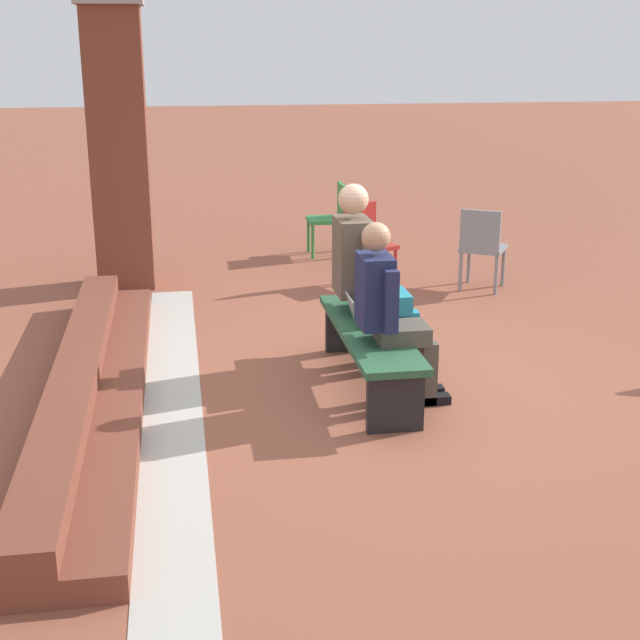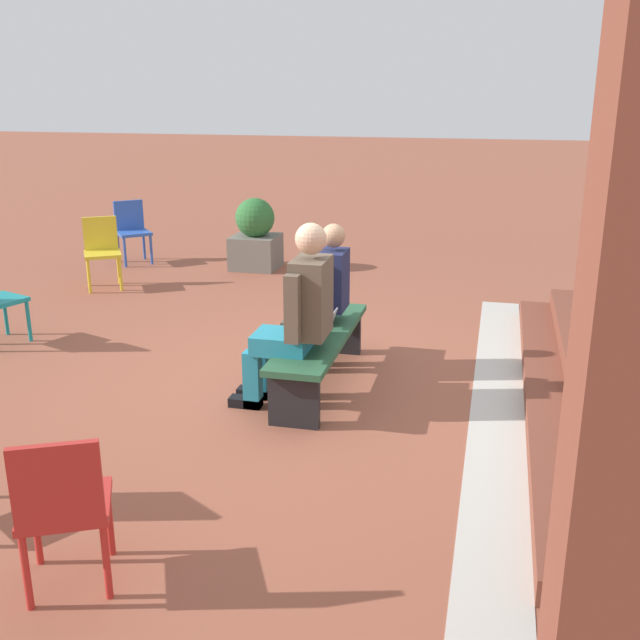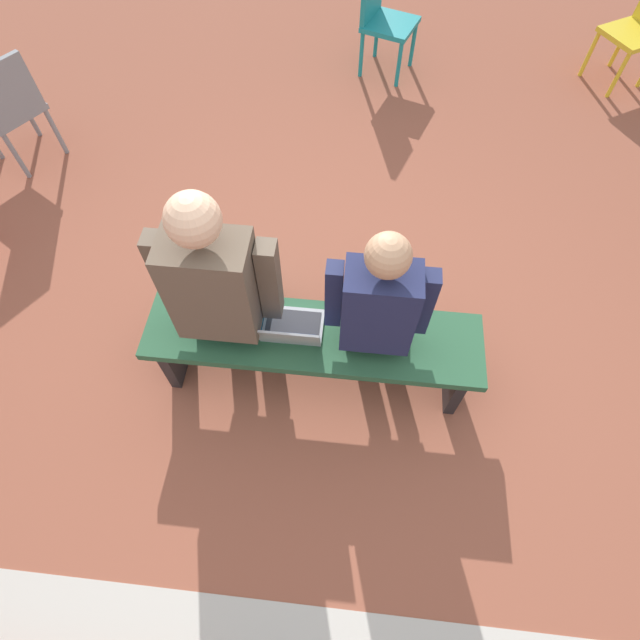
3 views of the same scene
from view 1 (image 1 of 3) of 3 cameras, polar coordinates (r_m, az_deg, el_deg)
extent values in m
plane|color=brown|center=(6.62, 3.71, -4.11)|extent=(60.00, 60.00, 0.00)
cube|color=#B7B2A8|center=(6.44, -9.40, -4.91)|extent=(5.66, 0.40, 0.01)
cube|color=brown|center=(6.44, -13.89, -4.51)|extent=(4.86, 0.60, 0.15)
cube|color=brown|center=(6.41, -15.32, -3.32)|extent=(4.86, 0.30, 0.15)
cube|color=brown|center=(9.26, -12.72, 10.50)|extent=(0.56, 0.56, 2.75)
cube|color=gray|center=(9.21, -13.34, 19.28)|extent=(0.64, 0.64, 0.08)
cube|color=#285638|center=(6.43, 3.19, -0.73)|extent=(1.80, 0.44, 0.05)
cube|color=black|center=(5.78, 4.84, -5.29)|extent=(0.06, 0.37, 0.40)
cube|color=black|center=(7.25, 1.83, -0.47)|extent=(0.06, 0.37, 0.40)
cube|color=#4C473D|center=(6.15, 5.26, -0.86)|extent=(0.30, 0.36, 0.12)
cube|color=#4C473D|center=(6.22, 6.96, -3.44)|extent=(0.10, 0.11, 0.45)
cube|color=black|center=(6.31, 7.36, -5.05)|extent=(0.10, 0.21, 0.06)
cube|color=#4C473D|center=(6.36, 6.56, -2.93)|extent=(0.10, 0.11, 0.45)
cube|color=black|center=(6.45, 6.96, -4.52)|extent=(0.10, 0.21, 0.06)
cube|color=#1E2347|center=(6.02, 3.54, 1.86)|extent=(0.34, 0.21, 0.50)
cube|color=navy|center=(6.05, 4.56, 1.58)|extent=(0.04, 0.01, 0.30)
cube|color=#1E2347|center=(5.84, 4.58, 1.16)|extent=(0.08, 0.09, 0.42)
cube|color=#1E2347|center=(6.24, 3.67, 2.24)|extent=(0.08, 0.09, 0.42)
sphere|color=tan|center=(5.93, 3.60, 5.33)|extent=(0.20, 0.20, 0.20)
cube|color=teal|center=(6.87, 3.94, 1.20)|extent=(0.35, 0.41, 0.15)
cube|color=teal|center=(6.92, 5.74, -1.23)|extent=(0.11, 0.12, 0.45)
cube|color=black|center=(6.99, 6.18, -2.66)|extent=(0.11, 0.25, 0.07)
cube|color=teal|center=(7.09, 5.36, -0.75)|extent=(0.11, 0.12, 0.45)
cube|color=black|center=(7.16, 5.80, -2.16)|extent=(0.11, 0.25, 0.07)
cube|color=brown|center=(6.73, 2.11, 4.08)|extent=(0.39, 0.25, 0.58)
cube|color=brown|center=(6.51, 3.16, 3.43)|extent=(0.09, 0.10, 0.49)
cube|color=brown|center=(6.98, 2.29, 4.40)|extent=(0.09, 0.10, 0.49)
sphere|color=#DBAD89|center=(6.64, 2.15, 7.74)|extent=(0.23, 0.23, 0.23)
cube|color=#9EA0A5|center=(6.53, 3.34, -0.12)|extent=(0.32, 0.22, 0.02)
cube|color=#2D2D33|center=(6.53, 3.42, -0.01)|extent=(0.29, 0.15, 0.00)
cube|color=#9EA0A5|center=(6.47, 2.14, 0.71)|extent=(0.32, 0.07, 0.19)
cube|color=#33519E|center=(6.48, 2.20, 0.71)|extent=(0.28, 0.06, 0.17)
cube|color=gray|center=(9.20, 10.40, 4.54)|extent=(0.58, 0.58, 0.04)
cube|color=gray|center=(8.97, 10.22, 5.67)|extent=(0.24, 0.36, 0.40)
cylinder|color=gray|center=(9.39, 11.64, 3.35)|extent=(0.04, 0.04, 0.40)
cylinder|color=gray|center=(9.46, 9.50, 3.57)|extent=(0.04, 0.04, 0.40)
cylinder|color=gray|center=(9.04, 11.20, 2.84)|extent=(0.04, 0.04, 0.40)
cylinder|color=gray|center=(9.12, 8.98, 3.08)|extent=(0.04, 0.04, 0.40)
cube|color=#2D893D|center=(10.52, 0.36, 6.43)|extent=(0.42, 0.42, 0.04)
cube|color=#2D893D|center=(10.51, 1.40, 7.64)|extent=(0.40, 0.04, 0.40)
cylinder|color=#2D893D|center=(10.71, -0.75, 5.43)|extent=(0.04, 0.04, 0.40)
cylinder|color=#2D893D|center=(10.36, -0.47, 5.02)|extent=(0.04, 0.04, 0.40)
cylinder|color=#2D893D|center=(10.76, 1.16, 5.49)|extent=(0.04, 0.04, 0.40)
cylinder|color=#2D893D|center=(10.42, 1.50, 5.09)|extent=(0.04, 0.04, 0.40)
cube|color=red|center=(9.15, 3.27, 4.73)|extent=(0.56, 0.56, 0.04)
cube|color=red|center=(9.25, 2.56, 6.27)|extent=(0.21, 0.38, 0.40)
cylinder|color=red|center=(8.95, 3.07, 3.00)|extent=(0.04, 0.04, 0.40)
cylinder|color=red|center=(9.17, 4.83, 3.32)|extent=(0.04, 0.04, 0.40)
cylinder|color=red|center=(9.23, 1.68, 3.46)|extent=(0.04, 0.04, 0.40)
cylinder|color=red|center=(9.44, 3.43, 3.76)|extent=(0.04, 0.04, 0.40)
camera|label=2|loc=(11.51, -9.57, 16.87)|focal=42.00mm
camera|label=3|loc=(5.80, -9.75, 20.17)|focal=28.00mm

